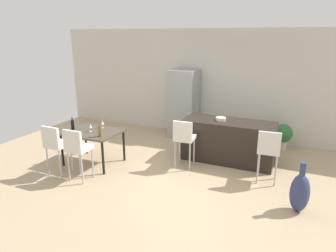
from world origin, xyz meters
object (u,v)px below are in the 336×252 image
object	(u,v)px
bar_chair_middle	(269,148)
wine_bottle_far	(100,131)
wine_glass_middle	(90,126)
dining_chair_near	(55,143)
wine_glass_left	(102,123)
wine_bottle_end	(73,125)
potted_plant	(283,135)
dining_chair_far	(77,147)
dining_table	(93,134)
refrigerator	(184,104)
floor_vase	(300,192)
bar_chair_left	(184,137)
fruit_bowl	(221,119)
kitchen_island	(228,141)

from	to	relation	value
bar_chair_middle	wine_bottle_far	world-z (taller)	bar_chair_middle
wine_glass_middle	dining_chair_near	bearing A→B (deg)	-108.55
bar_chair_middle	wine_glass_left	xyz separation A→B (m)	(-3.52, -0.30, 0.17)
wine_bottle_end	potted_plant	distance (m)	4.97
dining_chair_far	wine_glass_left	world-z (taller)	dining_chair_far
dining_chair_near	dining_table	bearing A→B (deg)	71.91
bar_chair_middle	wine_bottle_end	xyz separation A→B (m)	(-4.04, -0.67, 0.15)
wine_bottle_far	refrigerator	xyz separation A→B (m)	(0.70, 2.84, 0.06)
floor_vase	bar_chair_left	bearing A→B (deg)	160.35
bar_chair_left	wine_glass_middle	xyz separation A→B (m)	(-1.90, -0.63, 0.17)
wine_bottle_end	refrigerator	distance (m)	3.10
wine_bottle_far	fruit_bowl	size ratio (longest dim) A/B	1.31
bar_chair_left	wine_glass_left	distance (m)	1.86
dining_table	potted_plant	distance (m)	4.54
dining_table	wine_glass_left	bearing A→B (deg)	76.73
bar_chair_left	dining_chair_far	size ratio (longest dim) A/B	1.00
dining_table	dining_chair_far	distance (m)	0.86
fruit_bowl	floor_vase	xyz separation A→B (m)	(1.72, -1.57, -0.62)
dining_table	wine_glass_middle	bearing A→B (deg)	-99.94
bar_chair_middle	floor_vase	world-z (taller)	bar_chair_middle
wine_glass_middle	floor_vase	distance (m)	4.23
kitchen_island	bar_chair_left	distance (m)	1.11
wine_glass_left	wine_glass_middle	size ratio (longest dim) A/B	1.00
wine_glass_left	kitchen_island	bearing A→B (deg)	22.67
dining_table	dining_chair_near	bearing A→B (deg)	-108.09
dining_chair_far	wine_bottle_end	xyz separation A→B (m)	(-0.72, 0.72, 0.15)
dining_chair_near	wine_glass_left	distance (m)	1.16
fruit_bowl	bar_chair_left	bearing A→B (deg)	-126.91
kitchen_island	fruit_bowl	xyz separation A→B (m)	(-0.19, -0.02, 0.50)
wine_glass_left	refrigerator	xyz separation A→B (m)	(1.02, 2.32, 0.06)
dining_chair_far	wine_glass_left	bearing A→B (deg)	100.33
bar_chair_left	dining_table	world-z (taller)	bar_chair_left
wine_glass_middle	potted_plant	bearing A→B (deg)	35.34
dining_chair_far	floor_vase	size ratio (longest dim) A/B	1.24
kitchen_island	dining_table	bearing A→B (deg)	-152.81
kitchen_island	bar_chair_left	xyz separation A→B (m)	(-0.76, -0.78, 0.24)
dining_chair_near	wine_bottle_far	xyz separation A→B (m)	(0.65, 0.58, 0.16)
dining_chair_near	floor_vase	size ratio (longest dim) A/B	1.24
wine_glass_middle	fruit_bowl	world-z (taller)	fruit_bowl
potted_plant	wine_bottle_end	bearing A→B (deg)	-147.18
wine_glass_left	potted_plant	world-z (taller)	wine_glass_left
dining_chair_near	wine_bottle_far	world-z (taller)	dining_chair_near
wine_bottle_end	kitchen_island	bearing A→B (deg)	25.11
wine_glass_middle	fruit_bowl	size ratio (longest dim) A/B	0.79
bar_chair_left	refrigerator	size ratio (longest dim) A/B	0.57
wine_bottle_end	bar_chair_left	bearing A→B (deg)	16.04
dining_table	potted_plant	bearing A→B (deg)	34.94
dining_chair_far	wine_glass_middle	world-z (taller)	dining_chair_far
dining_chair_far	floor_vase	world-z (taller)	dining_chair_far
dining_table	wine_bottle_end	bearing A→B (deg)	-168.50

